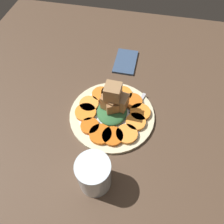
# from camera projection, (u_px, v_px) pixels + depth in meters

# --- Properties ---
(table_slab) EXTENTS (1.20, 1.20, 0.02)m
(table_slab) POSITION_uv_depth(u_px,v_px,m) (112.00, 118.00, 0.69)
(table_slab) COLOR #4C3828
(table_slab) RESTS_ON ground
(plate) EXTENTS (0.26, 0.26, 0.01)m
(plate) POSITION_uv_depth(u_px,v_px,m) (112.00, 115.00, 0.68)
(plate) COLOR beige
(plate) RESTS_ON table_slab
(carrot_slice_0) EXTENTS (0.06, 0.06, 0.01)m
(carrot_slice_0) POSITION_uv_depth(u_px,v_px,m) (136.00, 122.00, 0.65)
(carrot_slice_0) COLOR orange
(carrot_slice_0) RESTS_ON plate
(carrot_slice_1) EXTENTS (0.06, 0.06, 0.01)m
(carrot_slice_1) POSITION_uv_depth(u_px,v_px,m) (140.00, 112.00, 0.67)
(carrot_slice_1) COLOR orange
(carrot_slice_1) RESTS_ON plate
(carrot_slice_2) EXTENTS (0.06, 0.06, 0.01)m
(carrot_slice_2) POSITION_uv_depth(u_px,v_px,m) (133.00, 101.00, 0.70)
(carrot_slice_2) COLOR orange
(carrot_slice_2) RESTS_ON plate
(carrot_slice_3) EXTENTS (0.06, 0.06, 0.01)m
(carrot_slice_3) POSITION_uv_depth(u_px,v_px,m) (122.00, 94.00, 0.72)
(carrot_slice_3) COLOR orange
(carrot_slice_3) RESTS_ON plate
(carrot_slice_4) EXTENTS (0.06, 0.06, 0.01)m
(carrot_slice_4) POSITION_uv_depth(u_px,v_px,m) (111.00, 93.00, 0.72)
(carrot_slice_4) COLOR orange
(carrot_slice_4) RESTS_ON plate
(carrot_slice_5) EXTENTS (0.06, 0.06, 0.01)m
(carrot_slice_5) POSITION_uv_depth(u_px,v_px,m) (101.00, 94.00, 0.72)
(carrot_slice_5) COLOR orange
(carrot_slice_5) RESTS_ON plate
(carrot_slice_6) EXTENTS (0.06, 0.06, 0.01)m
(carrot_slice_6) POSITION_uv_depth(u_px,v_px,m) (89.00, 104.00, 0.69)
(carrot_slice_6) COLOR orange
(carrot_slice_6) RESTS_ON plate
(carrot_slice_7) EXTENTS (0.07, 0.07, 0.01)m
(carrot_slice_7) POSITION_uv_depth(u_px,v_px,m) (86.00, 112.00, 0.67)
(carrot_slice_7) COLOR orange
(carrot_slice_7) RESTS_ON plate
(carrot_slice_8) EXTENTS (0.06, 0.06, 0.01)m
(carrot_slice_8) POSITION_uv_depth(u_px,v_px,m) (90.00, 126.00, 0.65)
(carrot_slice_8) COLOR #D56014
(carrot_slice_8) RESTS_ON plate
(carrot_slice_9) EXTENTS (0.07, 0.07, 0.01)m
(carrot_slice_9) POSITION_uv_depth(u_px,v_px,m) (100.00, 134.00, 0.63)
(carrot_slice_9) COLOR #D55F13
(carrot_slice_9) RESTS_ON plate
(carrot_slice_10) EXTENTS (0.06, 0.06, 0.01)m
(carrot_slice_10) POSITION_uv_depth(u_px,v_px,m) (113.00, 136.00, 0.63)
(carrot_slice_10) COLOR #D66115
(carrot_slice_10) RESTS_ON plate
(carrot_slice_11) EXTENTS (0.06, 0.06, 0.01)m
(carrot_slice_11) POSITION_uv_depth(u_px,v_px,m) (127.00, 134.00, 0.63)
(carrot_slice_11) COLOR orange
(carrot_slice_11) RESTS_ON plate
(center_pile) EXTENTS (0.10, 0.09, 0.12)m
(center_pile) POSITION_uv_depth(u_px,v_px,m) (113.00, 103.00, 0.65)
(center_pile) COLOR #2D6033
(center_pile) RESTS_ON plate
(fork) EXTENTS (0.19, 0.07, 0.00)m
(fork) POSITION_uv_depth(u_px,v_px,m) (132.00, 116.00, 0.67)
(fork) COLOR #B2B2B7
(fork) RESTS_ON plate
(water_glass) EXTENTS (0.08, 0.08, 0.11)m
(water_glass) POSITION_uv_depth(u_px,v_px,m) (94.00, 174.00, 0.52)
(water_glass) COLOR silver
(water_glass) RESTS_ON table_slab
(napkin) EXTENTS (0.13, 0.08, 0.01)m
(napkin) POSITION_uv_depth(u_px,v_px,m) (126.00, 62.00, 0.82)
(napkin) COLOR #334766
(napkin) RESTS_ON table_slab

